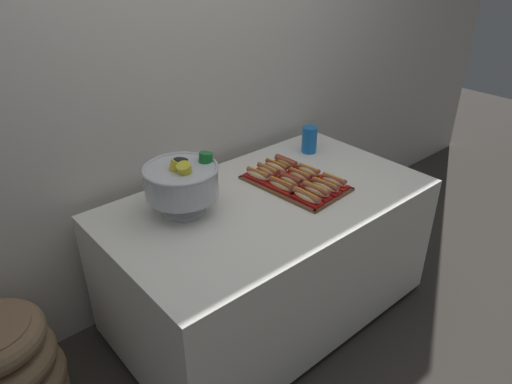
% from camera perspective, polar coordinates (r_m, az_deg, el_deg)
% --- Properties ---
extents(ground_plane, '(10.00, 10.00, 0.00)m').
position_cam_1_polar(ground_plane, '(2.83, 1.37, -14.02)').
color(ground_plane, '#38332D').
extents(back_wall, '(6.00, 0.10, 2.60)m').
position_cam_1_polar(back_wall, '(2.62, -7.40, 14.81)').
color(back_wall, silver).
rests_on(back_wall, ground_plane).
extents(buffet_table, '(1.65, 0.95, 0.76)m').
position_cam_1_polar(buffet_table, '(2.58, 1.47, -7.56)').
color(buffet_table, white).
rests_on(buffet_table, ground_plane).
extents(floor_vase, '(0.50, 0.50, 1.11)m').
position_cam_1_polar(floor_vase, '(2.46, -28.04, -18.55)').
color(floor_vase, '#896B4C').
rests_on(floor_vase, ground_plane).
extents(serving_tray, '(0.37, 0.55, 0.01)m').
position_cam_1_polar(serving_tray, '(2.51, 4.75, 1.02)').
color(serving_tray, brown).
rests_on(serving_tray, buffet_table).
extents(hot_dog_0, '(0.07, 0.18, 0.06)m').
position_cam_1_polar(hot_dog_0, '(2.33, 6.09, -0.61)').
color(hot_dog_0, '#B21414').
rests_on(hot_dog_0, serving_tray).
extents(hot_dog_1, '(0.07, 0.17, 0.07)m').
position_cam_1_polar(hot_dog_1, '(2.38, 7.23, 0.12)').
color(hot_dog_1, '#B21414').
rests_on(hot_dog_1, serving_tray).
extents(hot_dog_2, '(0.07, 0.18, 0.06)m').
position_cam_1_polar(hot_dog_2, '(2.43, 8.31, 0.65)').
color(hot_dog_2, '#B21414').
rests_on(hot_dog_2, serving_tray).
extents(hot_dog_3, '(0.08, 0.17, 0.06)m').
position_cam_1_polar(hot_dog_3, '(2.49, 9.36, 1.26)').
color(hot_dog_3, red).
rests_on(hot_dog_3, serving_tray).
extents(hot_dog_4, '(0.08, 0.18, 0.06)m').
position_cam_1_polar(hot_dog_4, '(2.42, 3.06, 0.77)').
color(hot_dog_4, red).
rests_on(hot_dog_4, serving_tray).
extents(hot_dog_5, '(0.08, 0.16, 0.06)m').
position_cam_1_polar(hot_dog_5, '(2.47, 4.22, 1.38)').
color(hot_dog_5, red).
rests_on(hot_dog_5, serving_tray).
extents(hot_dog_6, '(0.07, 0.16, 0.06)m').
position_cam_1_polar(hot_dog_6, '(2.52, 5.33, 1.91)').
color(hot_dog_6, red).
rests_on(hot_dog_6, serving_tray).
extents(hot_dog_7, '(0.08, 0.16, 0.06)m').
position_cam_1_polar(hot_dog_7, '(2.57, 6.40, 2.47)').
color(hot_dog_7, red).
rests_on(hot_dog_7, serving_tray).
extents(hot_dog_8, '(0.09, 0.17, 0.06)m').
position_cam_1_polar(hot_dog_8, '(2.52, 0.25, 2.01)').
color(hot_dog_8, red).
rests_on(hot_dog_8, serving_tray).
extents(hot_dog_9, '(0.06, 0.15, 0.06)m').
position_cam_1_polar(hot_dog_9, '(2.57, 1.42, 2.55)').
color(hot_dog_9, red).
rests_on(hot_dog_9, serving_tray).
extents(hot_dog_10, '(0.08, 0.18, 0.06)m').
position_cam_1_polar(hot_dog_10, '(2.62, 2.55, 3.04)').
color(hot_dog_10, red).
rests_on(hot_dog_10, serving_tray).
extents(hot_dog_11, '(0.07, 0.16, 0.06)m').
position_cam_1_polar(hot_dog_11, '(2.67, 3.63, 3.58)').
color(hot_dog_11, '#B21414').
rests_on(hot_dog_11, serving_tray).
extents(punch_bowl, '(0.36, 0.35, 0.28)m').
position_cam_1_polar(punch_bowl, '(2.21, -8.89, 1.34)').
color(punch_bowl, silver).
rests_on(punch_bowl, buffet_table).
extents(cup_stack, '(0.09, 0.09, 0.16)m').
position_cam_1_polar(cup_stack, '(2.87, 6.45, 6.29)').
color(cup_stack, blue).
rests_on(cup_stack, buffet_table).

